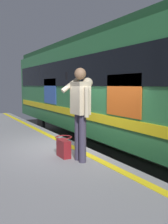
# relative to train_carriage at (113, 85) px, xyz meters

# --- Properties ---
(ground_plane) EXTENTS (24.91, 24.91, 0.00)m
(ground_plane) POSITION_rel_train_carriage_xyz_m (-1.92, 2.17, -2.53)
(ground_plane) COLOR #4C4742
(safety_line) EXTENTS (16.27, 0.16, 0.01)m
(safety_line) POSITION_rel_train_carriage_xyz_m (-1.92, 2.47, -1.48)
(safety_line) COLOR yellow
(safety_line) RESTS_ON platform
(track_rail_near) EXTENTS (21.59, 0.08, 0.16)m
(track_rail_near) POSITION_rel_train_carriage_xyz_m (-1.92, 0.71, -2.45)
(track_rail_near) COLOR slate
(track_rail_near) RESTS_ON ground
(train_carriage) EXTENTS (13.42, 2.84, 3.98)m
(train_carriage) POSITION_rel_train_carriage_xyz_m (0.00, 0.00, 0.00)
(train_carriage) COLOR #2D723F
(train_carriage) RESTS_ON ground
(passenger) EXTENTS (0.57, 0.55, 1.80)m
(passenger) POSITION_rel_train_carriage_xyz_m (-2.83, 2.80, -0.42)
(passenger) COLOR #383347
(passenger) RESTS_ON platform
(handbag) EXTENTS (0.38, 0.34, 0.43)m
(handbag) POSITION_rel_train_carriage_xyz_m (-2.43, 2.99, -1.28)
(handbag) COLOR maroon
(handbag) RESTS_ON platform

